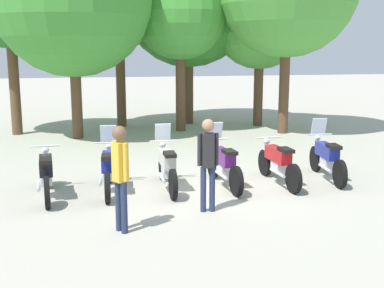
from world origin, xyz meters
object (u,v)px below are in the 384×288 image
motorcycle_4 (278,162)px  tree_5 (260,21)px  person_0 (120,170)px  motorcycle_3 (223,163)px  tree_2 (119,3)px  person_1 (208,157)px  motorcycle_2 (167,166)px  motorcycle_5 (327,157)px  tree_3 (180,13)px  motorcycle_1 (108,168)px  tree_4 (189,0)px  motorcycle_0 (46,173)px

motorcycle_4 → tree_5: tree_5 is taller
person_0 → motorcycle_3: bearing=15.1°
motorcycle_4 → person_0: size_ratio=1.20×
tree_2 → person_1: bearing=-84.2°
motorcycle_3 → motorcycle_4: motorcycle_3 is taller
motorcycle_2 → motorcycle_3: size_ratio=1.00×
motorcycle_5 → person_0: (-4.95, -2.58, 0.57)m
motorcycle_2 → motorcycle_3: same height
motorcycle_4 → tree_3: size_ratio=0.37×
motorcycle_3 → tree_2: tree_2 is taller
motorcycle_3 → motorcycle_5: size_ratio=1.00×
motorcycle_3 → person_1: (-0.73, -1.68, 0.54)m
person_1 → tree_2: bearing=10.4°
motorcycle_1 → motorcycle_2: bearing=-87.3°
tree_4 → person_0: bearing=-105.8°
person_0 → tree_3: tree_3 is taller
motorcycle_4 → motorcycle_5: size_ratio=1.00×
motorcycle_1 → motorcycle_5: bearing=-85.6°
motorcycle_3 → person_1: bearing=151.2°
motorcycle_5 → person_1: size_ratio=1.23×
motorcycle_0 → motorcycle_1: 1.29m
motorcycle_5 → tree_5: 8.82m
tree_3 → person_1: bearing=-96.3°
motorcycle_2 → tree_4: size_ratio=0.29×
motorcycle_2 → tree_3: 8.47m
motorcycle_4 → tree_3: bearing=3.5°
motorcycle_4 → tree_2: bearing=14.9°
tree_3 → tree_5: bearing=12.6°
motorcycle_2 → motorcycle_3: (1.27, -0.01, 0.00)m
motorcycle_2 → person_1: 1.86m
motorcycle_5 → tree_3: bearing=22.0°
person_1 → tree_3: bearing=-1.7°
motorcycle_2 → tree_3: size_ratio=0.37×
tree_5 → motorcycle_5: bearing=-96.6°
motorcycle_1 → motorcycle_5: 5.11m
motorcycle_3 → tree_2: bearing=6.1°
motorcycle_5 → tree_2: 10.67m
motorcycle_3 → tree_5: 9.56m
tree_5 → motorcycle_1: bearing=-126.5°
motorcycle_0 → person_1: size_ratio=1.23×
person_1 → tree_3: tree_3 is taller
person_1 → motorcycle_3: bearing=-18.8°
motorcycle_2 → tree_5: tree_5 is taller
motorcycle_3 → person_0: bearing=130.2°
person_0 → tree_5: (5.88, 10.62, 2.94)m
motorcycle_0 → person_1: person_1 is taller
tree_2 → tree_5: 5.40m
motorcycle_5 → tree_3: size_ratio=0.37×
motorcycle_0 → motorcycle_5: size_ratio=1.00×
motorcycle_3 → person_1: person_1 is taller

